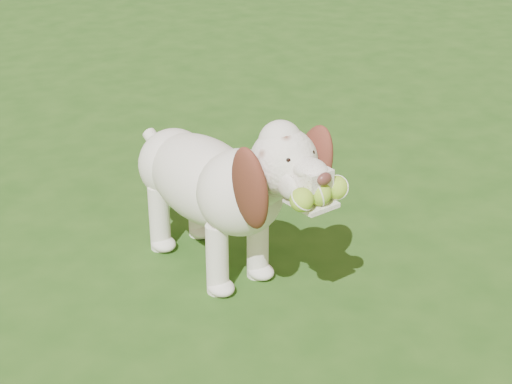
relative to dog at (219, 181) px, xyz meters
name	(u,v)px	position (x,y,z in m)	size (l,w,h in m)	color
ground	(132,361)	(-0.47, -0.35, -0.37)	(80.00, 80.00, 0.00)	#224915
dog	(219,181)	(0.00, 0.00, 0.00)	(0.46, 1.06, 0.69)	white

